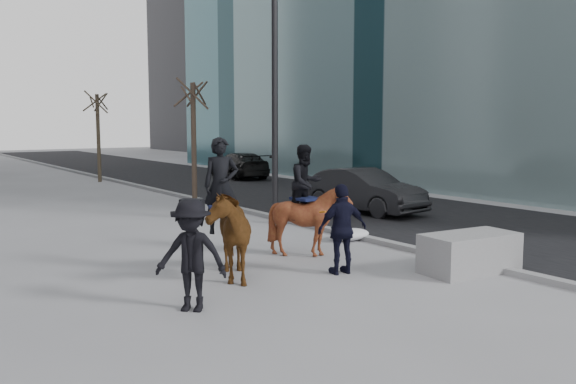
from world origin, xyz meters
TOP-DOWN VIEW (x-y plane):
  - ground at (0.00, 0.00)m, footprint 120.00×120.00m
  - road at (7.00, 10.00)m, footprint 8.00×90.00m
  - curb at (3.00, 10.00)m, footprint 0.25×90.00m
  - planter at (2.50, -1.43)m, footprint 2.00×1.14m
  - car_near at (6.18, 5.77)m, footprint 1.99×4.47m
  - car_far at (9.10, 18.73)m, footprint 2.42×4.83m
  - tree_near at (2.40, 10.38)m, footprint 1.20×1.20m
  - tree_far at (2.40, 20.85)m, footprint 1.20×1.20m
  - mounted_left at (-1.64, 0.92)m, footprint 1.63×2.25m
  - mounted_right at (0.80, 1.55)m, footprint 1.38×1.53m
  - feeder at (0.37, -0.10)m, footprint 1.09×0.95m
  - camera_crew at (-3.05, -0.55)m, footprint 1.27×1.26m
  - lamppost at (2.60, 5.54)m, footprint 0.25×0.81m
  - snow_piles at (2.70, 0.57)m, footprint 1.21×4.04m

SIDE VIEW (x-z plane):
  - ground at x=0.00m, z-range 0.00..0.00m
  - road at x=7.00m, z-range 0.00..0.01m
  - curb at x=3.00m, z-range 0.00..0.12m
  - snow_piles at x=2.70m, z-range 0.00..0.30m
  - planter at x=2.50m, z-range 0.00..0.77m
  - car_far at x=9.10m, z-range 0.00..1.35m
  - car_near at x=6.18m, z-range 0.00..1.43m
  - feeder at x=0.37m, z-range 0.00..1.76m
  - camera_crew at x=-3.05m, z-range 0.01..1.76m
  - mounted_right at x=0.80m, z-range -0.24..2.20m
  - mounted_left at x=-1.64m, z-range -0.34..2.31m
  - tree_far at x=2.40m, z-range 0.00..4.76m
  - tree_near at x=2.40m, z-range 0.00..4.76m
  - lamppost at x=2.60m, z-range 0.45..9.54m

